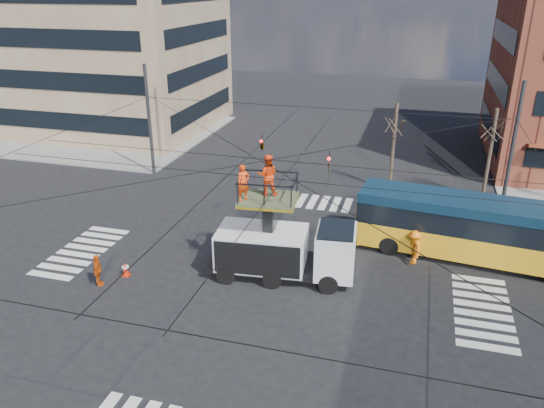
{
  "coord_description": "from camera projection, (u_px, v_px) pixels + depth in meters",
  "views": [
    {
      "loc": [
        6.47,
        -21.18,
        13.22
      ],
      "look_at": [
        -0.33,
        2.82,
        2.68
      ],
      "focal_mm": 35.0,
      "sensor_mm": 36.0,
      "label": 1
    }
  ],
  "objects": [
    {
      "name": "crosswalks",
      "position": [
        263.0,
        278.0,
        25.54
      ],
      "size": [
        22.4,
        22.4,
        0.02
      ],
      "primitive_type": null,
      "color": "silver",
      "rests_on": "ground"
    },
    {
      "name": "flagger",
      "position": [
        414.0,
        247.0,
        26.52
      ],
      "size": [
        1.1,
        1.34,
        1.8
      ],
      "primitive_type": "imported",
      "rotation": [
        0.0,
        0.0,
        -1.13
      ],
      "color": "orange",
      "rests_on": "ground"
    },
    {
      "name": "utility_truck",
      "position": [
        285.0,
        239.0,
        24.95
      ],
      "size": [
        7.19,
        3.2,
        6.0
      ],
      "rotation": [
        0.0,
        0.0,
        0.1
      ],
      "color": "black",
      "rests_on": "ground"
    },
    {
      "name": "sidewalk_nw",
      "position": [
        112.0,
        133.0,
        49.4
      ],
      "size": [
        18.0,
        18.0,
        0.12
      ],
      "primitive_type": "cube",
      "color": "slate",
      "rests_on": "ground"
    },
    {
      "name": "ground",
      "position": [
        263.0,
        278.0,
        25.54
      ],
      "size": [
        120.0,
        120.0,
        0.0
      ],
      "primitive_type": "plane",
      "color": "black",
      "rests_on": "ground"
    },
    {
      "name": "overhead_network",
      "position": [
        263.0,
        192.0,
        24.25
      ],
      "size": [
        24.24,
        24.24,
        8.0
      ],
      "color": "#2D2D30",
      "rests_on": "ground"
    },
    {
      "name": "tree_a",
      "position": [
        395.0,
        124.0,
        34.45
      ],
      "size": [
        2.0,
        2.0,
        6.0
      ],
      "color": "#382B21",
      "rests_on": "ground"
    },
    {
      "name": "worker_ground",
      "position": [
        98.0,
        270.0,
        24.61
      ],
      "size": [
        0.7,
        1.01,
        1.6
      ],
      "primitive_type": "imported",
      "rotation": [
        0.0,
        0.0,
        1.94
      ],
      "color": "#D14E0D",
      "rests_on": "ground"
    },
    {
      "name": "traffic_cone",
      "position": [
        126.0,
        269.0,
        25.61
      ],
      "size": [
        0.36,
        0.36,
        0.72
      ],
      "primitive_type": "cone",
      "color": "red",
      "rests_on": "ground"
    },
    {
      "name": "tree_b",
      "position": [
        494.0,
        130.0,
        32.94
      ],
      "size": [
        2.0,
        2.0,
        6.0
      ],
      "color": "#382B21",
      "rests_on": "ground"
    },
    {
      "name": "city_bus",
      "position": [
        480.0,
        229.0,
        26.61
      ],
      "size": [
        12.37,
        3.92,
        3.2
      ],
      "rotation": [
        0.0,
        0.0,
        -0.11
      ],
      "color": "gold",
      "rests_on": "ground"
    }
  ]
}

